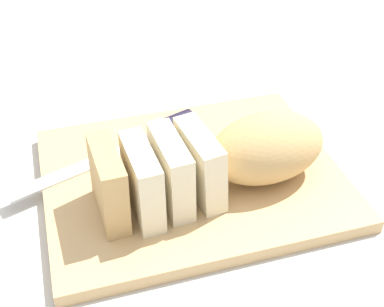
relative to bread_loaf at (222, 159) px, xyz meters
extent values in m
plane|color=beige|center=(0.03, -0.04, -0.06)|extent=(3.00, 3.00, 0.00)
cube|color=tan|center=(0.03, -0.04, -0.05)|extent=(0.39, 0.32, 0.02)
ellipsoid|color=tan|center=(-0.06, -0.01, 0.00)|extent=(0.16, 0.11, 0.09)
cube|color=beige|center=(0.03, 0.00, 0.00)|extent=(0.05, 0.10, 0.09)
cube|color=beige|center=(0.06, 0.01, 0.00)|extent=(0.04, 0.09, 0.09)
cube|color=beige|center=(0.10, 0.02, 0.00)|extent=(0.04, 0.09, 0.09)
cube|color=tan|center=(0.14, 0.01, 0.00)|extent=(0.04, 0.09, 0.09)
cube|color=silver|center=(0.16, -0.08, -0.04)|extent=(0.22, 0.10, 0.00)
cylinder|color=black|center=(0.03, -0.14, -0.03)|extent=(0.06, 0.04, 0.03)
cube|color=silver|center=(0.05, -0.13, -0.03)|extent=(0.03, 0.03, 0.02)
sphere|color=#996633|center=(0.10, -0.02, -0.04)|extent=(0.01, 0.01, 0.01)
sphere|color=#996633|center=(0.05, -0.09, -0.04)|extent=(0.00, 0.00, 0.00)
camera|label=1|loc=(0.16, 0.47, 0.39)|focal=48.68mm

